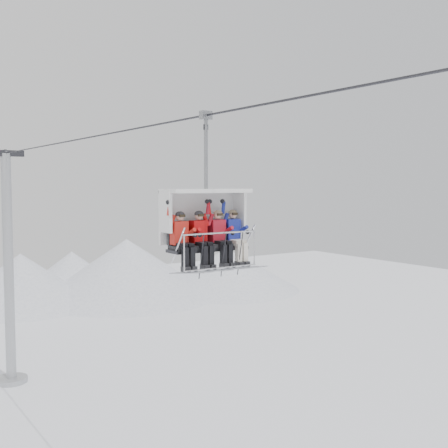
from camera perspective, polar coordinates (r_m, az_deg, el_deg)
lift_tower_right at (r=34.79m, az=-21.01°, el=-5.75°), size 2.00×1.80×13.48m
haul_cable at (r=13.94m, az=-0.00°, el=11.32°), size 0.06×50.00×0.06m
chairlift_carrier at (r=14.64m, az=-2.09°, el=0.63°), size 2.31×1.17×3.98m
skier_far_left at (r=13.99m, az=-4.31°, el=-1.45°), size 0.40×1.69×1.59m
skier_center_left at (r=14.27m, az=-2.38°, el=-1.33°), size 0.40×1.69×1.59m
skier_center_right at (r=14.59m, az=-0.45°, el=-1.21°), size 0.40×1.69×1.59m
skier_far_right at (r=14.86m, az=1.08°, el=-1.12°), size 0.40×1.69×1.59m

